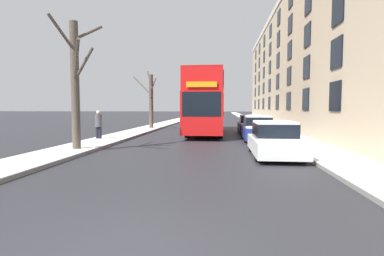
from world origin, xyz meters
TOP-DOWN VIEW (x-y plane):
  - sidewalk_left at (-5.58, 53.00)m, footprint 2.17×130.00m
  - sidewalk_right at (5.58, 53.00)m, footprint 2.17×130.00m
  - terrace_facade_right at (11.15, 29.10)m, footprint 9.10×46.35m
  - bare_tree_left_0 at (-5.25, 9.10)m, footprint 1.71×3.14m
  - bare_tree_left_1 at (-5.35, 23.44)m, footprint 2.63×3.17m
  - double_decker_bus at (0.04, 19.51)m, footprint 2.59×11.40m
  - parked_car_0 at (3.42, 8.78)m, footprint 1.85×4.24m
  - parked_car_1 at (3.42, 14.85)m, footprint 1.78×4.21m
  - parked_car_2 at (3.42, 19.85)m, footprint 1.76×4.17m
  - oncoming_van at (-2.18, 35.86)m, footprint 1.98×5.18m
  - pedestrian_left_sidewalk at (-6.12, 13.50)m, footprint 0.40×0.40m

SIDE VIEW (x-z plane):
  - sidewalk_left at x=-5.58m, z-range 0.00..0.16m
  - sidewalk_right at x=5.58m, z-range 0.00..0.16m
  - parked_car_0 at x=3.42m, z-range -0.06..1.39m
  - parked_car_2 at x=3.42m, z-range -0.06..1.39m
  - parked_car_1 at x=3.42m, z-range -0.07..1.46m
  - pedestrian_left_sidewalk at x=-6.12m, z-range 0.09..1.93m
  - oncoming_van at x=-2.18m, z-range 0.09..2.32m
  - double_decker_bus at x=0.04m, z-range 0.30..4.81m
  - bare_tree_left_1 at x=-5.35m, z-range 0.06..5.51m
  - bare_tree_left_0 at x=-5.25m, z-range 0.20..6.13m
  - terrace_facade_right at x=11.15m, z-range 0.00..12.75m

